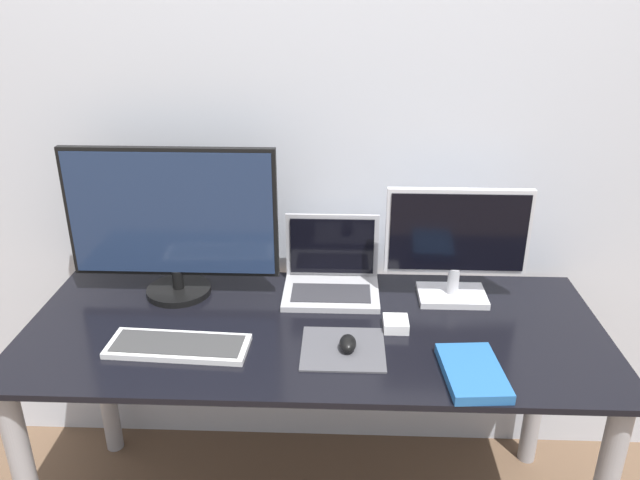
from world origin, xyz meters
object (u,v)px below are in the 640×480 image
laptop (331,273)px  mouse (348,343)px  monitor_right (457,242)px  power_brick (396,324)px  keyboard (178,346)px  monitor_left (172,221)px  book (473,372)px

laptop → mouse: 0.36m
monitor_right → laptop: bearing=173.4°
monitor_right → power_brick: monitor_right is taller
mouse → power_brick: 0.18m
mouse → keyboard: bearing=-179.0°
monitor_left → book: (0.86, -0.42, -0.23)m
monitor_left → keyboard: 0.41m
monitor_right → laptop: (-0.38, 0.04, -0.13)m
monitor_right → power_brick: 0.32m
monitor_left → mouse: monitor_left is taller
book → monitor_right: bearing=88.4°
laptop → mouse: (0.05, -0.36, -0.03)m
power_brick → monitor_left: bearing=164.3°
monitor_right → mouse: (-0.33, -0.31, -0.17)m
monitor_right → laptop: monitor_right is taller
keyboard → mouse: mouse is taller
book → power_brick: power_brick is taller
monitor_left → mouse: (0.54, -0.31, -0.22)m
book → laptop: bearing=128.7°
laptop → book: bearing=-51.3°
monitor_left → mouse: bearing=-29.9°
keyboard → laptop: bearing=41.4°
laptop → keyboard: size_ratio=0.77×
mouse → book: (0.32, -0.11, -0.01)m
laptop → mouse: bearing=-81.6°
mouse → laptop: bearing=98.4°
monitor_right → book: (-0.01, -0.42, -0.18)m
monitor_right → monitor_left: bearing=180.0°
laptop → keyboard: 0.55m
monitor_right → keyboard: size_ratio=1.11×
mouse → book: mouse is taller
monitor_right → laptop: 0.41m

